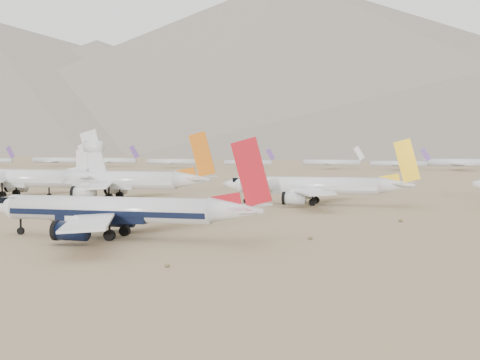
# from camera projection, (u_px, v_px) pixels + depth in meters

# --- Properties ---
(ground) EXTENTS (7000.00, 7000.00, 0.00)m
(ground) POSITION_uv_depth(u_px,v_px,m) (167.00, 236.00, 113.76)
(ground) COLOR #947756
(ground) RESTS_ON ground
(main_airliner) EXTENTS (47.42, 46.31, 16.73)m
(main_airliner) POSITION_uv_depth(u_px,v_px,m) (121.00, 211.00, 110.00)
(main_airliner) COLOR silver
(main_airliner) RESTS_ON ground
(row2_gold_tail) EXTENTS (48.06, 47.00, 17.11)m
(row2_gold_tail) POSITION_uv_depth(u_px,v_px,m) (317.00, 186.00, 172.18)
(row2_gold_tail) COLOR silver
(row2_gold_tail) RESTS_ON ground
(row2_orange_tail) EXTENTS (53.95, 52.77, 19.24)m
(row2_orange_tail) POSITION_uv_depth(u_px,v_px,m) (116.00, 181.00, 187.24)
(row2_orange_tail) COLOR silver
(row2_orange_tail) RESTS_ON ground
(row2_white_trijet) EXTENTS (56.30, 55.02, 19.95)m
(row2_white_trijet) POSITION_uv_depth(u_px,v_px,m) (13.00, 178.00, 195.13)
(row2_white_trijet) COLOR silver
(row2_white_trijet) RESTS_ON ground
(distant_storage_row) EXTENTS (517.32, 57.09, 15.80)m
(distant_storage_row) POSITION_uv_depth(u_px,v_px,m) (330.00, 162.00, 428.17)
(distant_storage_row) COLOR silver
(distant_storage_row) RESTS_ON ground
(mountain_range) EXTENTS (7354.00, 3024.00, 470.00)m
(mountain_range) POSITION_uv_depth(u_px,v_px,m) (429.00, 75.00, 1677.41)
(mountain_range) COLOR slate
(mountain_range) RESTS_ON ground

